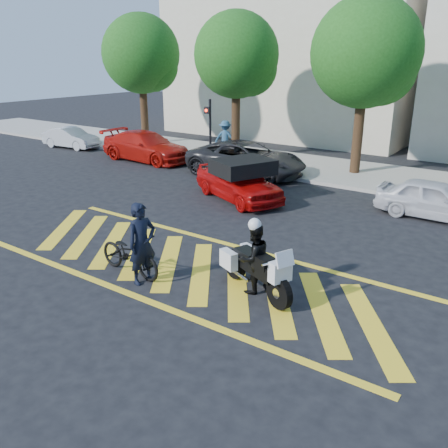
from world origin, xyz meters
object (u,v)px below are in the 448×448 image
Objects in this scene: parked_left at (146,146)px; police_motorcycle at (255,268)px; parked_mid_right at (435,199)px; parked_far_left at (71,138)px; officer_bike at (142,244)px; officer_moto at (254,259)px; bicycle at (130,254)px; parked_mid_left at (246,159)px; red_convertible at (238,181)px.

police_motorcycle is at bearing -125.85° from parked_left.
parked_far_left is at bearing 87.59° from parked_mid_right.
police_motorcycle is (2.43, 1.13, -0.40)m from officer_bike.
officer_moto is 8.23m from parked_mid_right.
officer_moto is 15.09m from parked_left.
parked_left is 14.30m from parked_mid_right.
bicycle is at bearing -129.10° from parked_far_left.
police_motorcycle is 8.21m from parked_mid_right.
officer_bike is 0.53× the size of parked_mid_right.
bicycle is at bearing 150.47° from parked_mid_right.
police_motorcycle is 1.43× the size of officer_moto.
police_motorcycle is at bearing 151.53° from officer_moto.
police_motorcycle is at bearing 165.52° from parked_mid_right.
parked_left is (-12.11, 9.01, 0.14)m from police_motorcycle.
parked_mid_left is at bearing -86.16° from parked_left.
parked_mid_left reaches higher than parked_far_left.
parked_left is at bearing 45.99° from bicycle.
parked_mid_right is at bearing -93.55° from parked_left.
bicycle is at bearing -136.96° from parked_left.
police_motorcycle is at bearing -151.21° from parked_mid_left.
red_convertible is (-4.40, 5.95, 0.12)m from police_motorcycle.
parked_left reaches higher than police_motorcycle.
red_convertible is at bearing -108.21° from parked_far_left.
bicycle is 0.85× the size of police_motorcycle.
parked_far_left is at bearing 101.46° from red_convertible.
parked_left reaches higher than red_convertible.
red_convertible reaches higher than parked_mid_right.
officer_bike is at bearing 153.85° from parked_mid_right.
parked_left is (-12.09, 9.03, -0.09)m from officer_moto.
parked_mid_left is 8.48m from parked_mid_right.
parked_left reaches higher than parked_mid_right.
bicycle is at bearing -138.99° from police_motorcycle.
parked_mid_right is (4.58, 9.05, -0.35)m from officer_bike.
parked_mid_left reaches higher than red_convertible.
officer_bike is at bearing -128.46° from parked_far_left.
red_convertible is 14.11m from parked_far_left.
parked_left reaches higher than bicycle.
parked_mid_left is (-3.17, 10.30, 0.22)m from bicycle.
officer_bike is 14.02m from parked_left.
police_motorcycle is 0.44× the size of parked_mid_left.
red_convertible reaches higher than parked_far_left.
parked_far_left is (-18.17, 9.03, -0.02)m from police_motorcycle.
parked_left is at bearing 166.50° from police_motorcycle.
parked_far_left is 11.96m from parked_mid_left.
officer_moto reaches higher than parked_mid_left.
parked_mid_left is 1.44× the size of parked_mid_right.
parked_far_left is at bearing 90.63° from parked_left.
parked_far_left is (-15.13, 10.01, 0.05)m from bicycle.
officer_moto is 7.40m from red_convertible.
officer_bike is 10.15m from parked_mid_right.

